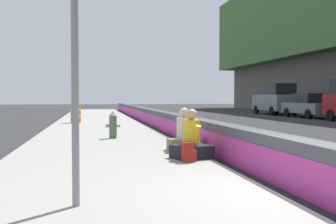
# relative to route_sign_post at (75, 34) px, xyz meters

# --- Properties ---
(ground_plane) EXTENTS (160.00, 160.00, 0.00)m
(ground_plane) POSITION_rel_route_sign_post_xyz_m (0.07, -3.15, -2.21)
(ground_plane) COLOR #2B2B2D
(ground_plane) RESTS_ON ground
(sidewalk_strip) EXTENTS (80.00, 4.40, 0.14)m
(sidewalk_strip) POSITION_rel_route_sign_post_xyz_m (0.07, -0.50, -2.14)
(sidewalk_strip) COLOR gray
(sidewalk_strip) RESTS_ON ground_plane
(jersey_barrier) EXTENTS (76.00, 0.45, 0.85)m
(jersey_barrier) POSITION_rel_route_sign_post_xyz_m (0.07, -3.15, -1.79)
(jersey_barrier) COLOR #47474C
(jersey_barrier) RESTS_ON ground_plane
(route_sign_post) EXTENTS (0.44, 0.09, 3.60)m
(route_sign_post) POSITION_rel_route_sign_post_xyz_m (0.00, 0.00, 0.00)
(route_sign_post) COLOR gray
(route_sign_post) RESTS_ON sidewalk_strip
(fire_hydrant) EXTENTS (0.26, 0.46, 0.88)m
(fire_hydrant) POSITION_rel_route_sign_post_xyz_m (8.12, -0.86, -1.62)
(fire_hydrant) COLOR #47663D
(fire_hydrant) RESTS_ON sidewalk_strip
(seated_person_foreground) EXTENTS (0.84, 0.92, 1.07)m
(seated_person_foreground) POSITION_rel_route_sign_post_xyz_m (3.47, -2.30, -1.74)
(seated_person_foreground) COLOR black
(seated_person_foreground) RESTS_ON sidewalk_strip
(seated_person_middle) EXTENTS (0.68, 0.76, 1.06)m
(seated_person_middle) POSITION_rel_route_sign_post_xyz_m (4.74, -2.42, -1.74)
(seated_person_middle) COLOR #706651
(seated_person_middle) RESTS_ON sidewalk_strip
(backpack) EXTENTS (0.32, 0.28, 0.40)m
(backpack) POSITION_rel_route_sign_post_xyz_m (3.07, -2.12, -1.88)
(backpack) COLOR maroon
(backpack) RESTS_ON sidewalk_strip
(construction_barrel) EXTENTS (0.54, 0.54, 0.95)m
(construction_barrel) POSITION_rel_route_sign_post_xyz_m (16.51, 0.61, -1.59)
(construction_barrel) COLOR orange
(construction_barrel) RESTS_ON sidewalk_strip
(parked_car_midline) EXTENTS (4.56, 2.06, 1.71)m
(parked_car_midline) POSITION_rel_route_sign_post_xyz_m (21.39, -15.25, -1.35)
(parked_car_midline) COLOR slate
(parked_car_midline) RESTS_ON ground_plane
(parked_car_far) EXTENTS (5.12, 2.15, 2.56)m
(parked_car_far) POSITION_rel_route_sign_post_xyz_m (27.02, -15.34, -0.86)
(parked_car_far) COLOR slate
(parked_car_far) RESTS_ON ground_plane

